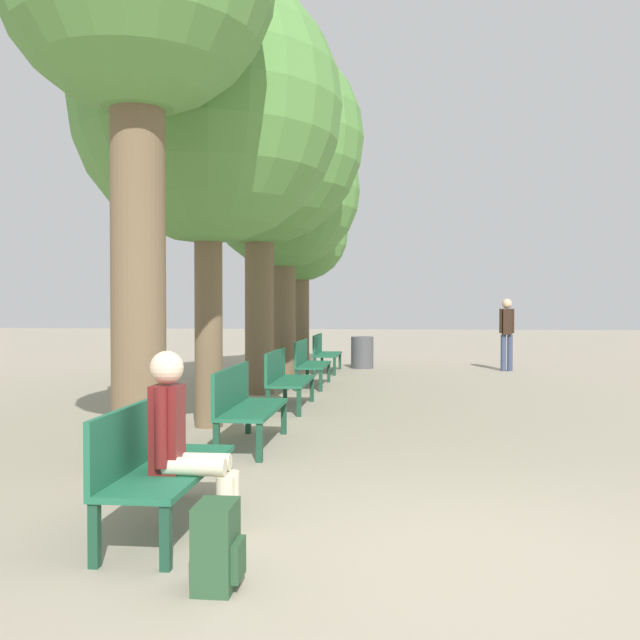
% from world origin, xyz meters
% --- Properties ---
extents(ground_plane, '(80.00, 80.00, 0.00)m').
position_xyz_m(ground_plane, '(0.00, 0.00, 0.00)').
color(ground_plane, gray).
extents(bench_row_0, '(0.52, 1.60, 0.86)m').
position_xyz_m(bench_row_0, '(-1.90, 0.33, 0.48)').
color(bench_row_0, '#1E6042').
rests_on(bench_row_0, ground_plane).
extents(bench_row_1, '(0.52, 1.60, 0.86)m').
position_xyz_m(bench_row_1, '(-1.90, 3.16, 0.48)').
color(bench_row_1, '#1E6042').
rests_on(bench_row_1, ground_plane).
extents(bench_row_2, '(0.52, 1.60, 0.86)m').
position_xyz_m(bench_row_2, '(-1.90, 5.99, 0.48)').
color(bench_row_2, '#1E6042').
rests_on(bench_row_2, ground_plane).
extents(bench_row_3, '(0.52, 1.60, 0.86)m').
position_xyz_m(bench_row_3, '(-1.90, 8.82, 0.48)').
color(bench_row_3, '#1E6042').
rests_on(bench_row_3, ground_plane).
extents(bench_row_4, '(0.52, 1.60, 0.86)m').
position_xyz_m(bench_row_4, '(-1.90, 11.65, 0.48)').
color(bench_row_4, '#1E6042').
rests_on(bench_row_4, ground_plane).
extents(tree_row_1, '(3.36, 3.36, 5.65)m').
position_xyz_m(tree_row_1, '(-2.60, 4.33, 3.95)').
color(tree_row_1, brown).
rests_on(tree_row_1, ground_plane).
extents(tree_row_2, '(3.58, 3.58, 6.14)m').
position_xyz_m(tree_row_2, '(-2.60, 7.67, 4.30)').
color(tree_row_2, brown).
rests_on(tree_row_2, ground_plane).
extents(tree_row_3, '(3.20, 3.20, 5.48)m').
position_xyz_m(tree_row_3, '(-2.60, 10.25, 3.83)').
color(tree_row_3, brown).
rests_on(tree_row_3, ground_plane).
extents(tree_row_4, '(2.32, 2.32, 4.44)m').
position_xyz_m(tree_row_4, '(-2.60, 13.05, 3.21)').
color(tree_row_4, brown).
rests_on(tree_row_4, ground_plane).
extents(person_seated, '(0.58, 0.33, 1.23)m').
position_xyz_m(person_seated, '(-1.66, 0.18, 0.65)').
color(person_seated, beige).
rests_on(person_seated, ground_plane).
extents(backpack, '(0.25, 0.30, 0.47)m').
position_xyz_m(backpack, '(-1.23, -0.64, 0.23)').
color(backpack, '#284C2D').
rests_on(backpack, ground_plane).
extents(pedestrian_near, '(0.34, 0.23, 1.67)m').
position_xyz_m(pedestrian_near, '(2.27, 12.39, 0.96)').
color(pedestrian_near, '#384260').
rests_on(pedestrian_near, ground_plane).
extents(trash_bin, '(0.54, 0.54, 0.76)m').
position_xyz_m(trash_bin, '(-1.08, 12.75, 0.38)').
color(trash_bin, '#4C4C51').
rests_on(trash_bin, ground_plane).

